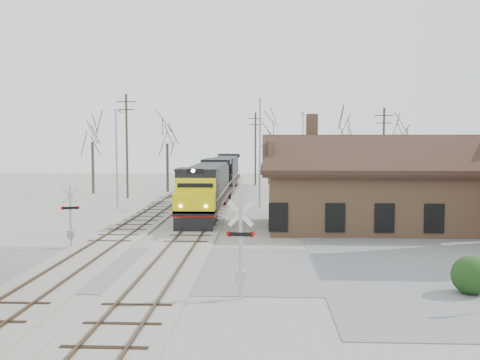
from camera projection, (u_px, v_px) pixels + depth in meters
The scene contains 21 objects.
ground at pixel (167, 268), 25.40m from camera, with size 140.00×140.00×0.00m, color #A09B91.
road at pixel (167, 268), 25.40m from camera, with size 60.00×9.00×0.03m, color slate.
track_main at pixel (203, 219), 40.34m from camera, with size 3.40×90.00×0.24m.
track_siding at pixel (144, 219), 40.54m from camera, with size 3.40×90.00×0.24m.
depot at pixel (371, 193), 36.64m from camera, with size 15.20×9.31×7.90m.
locomotive_lead at pixel (207, 188), 43.44m from camera, with size 2.79×18.72×4.15m.
locomotive_trailing at pixel (224, 173), 62.37m from camera, with size 2.79×18.72×3.93m.
crossbuck_near at pixel (241, 252), 20.36m from camera, with size 1.11×0.29×3.88m.
crossbuck_far at pixel (71, 219), 29.89m from camera, with size 0.98×0.38×3.52m.
hedge_a at pixel (471, 275), 21.08m from camera, with size 1.52×1.52×1.52m, color black.
streetlight_a at pixel (117, 153), 46.35m from camera, with size 0.25×2.04×8.71m.
streetlight_b at pixel (260, 146), 47.94m from camera, with size 0.25×2.04×9.84m.
streetlight_c at pixel (303, 147), 61.90m from camera, with size 0.25×2.04×9.35m.
utility_pole_a at pixel (127, 144), 54.82m from camera, with size 2.00×0.24×10.72m.
utility_pole_b at pixel (255, 147), 70.75m from camera, with size 2.00×0.24×9.62m.
utility_pole_c at pixel (383, 150), 56.34m from camera, with size 2.00×0.24×9.40m.
tree_a at pixel (92, 134), 59.67m from camera, with size 3.86×3.86×9.45m.
tree_b at pixel (167, 136), 61.72m from camera, with size 3.74×3.74×9.17m.
tree_c at pixel (269, 127), 71.85m from camera, with size 4.44×4.44×10.87m.
tree_d at pixel (346, 129), 65.43m from camera, with size 4.22×4.22×10.33m.
tree_e at pixel (400, 136), 64.78m from camera, with size 3.75×3.75×9.18m.
Camera 1 is at (4.61, -24.82, 6.14)m, focal length 40.00 mm.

